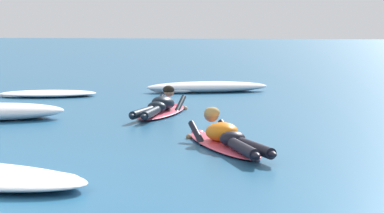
{
  "coord_description": "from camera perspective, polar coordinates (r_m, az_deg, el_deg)",
  "views": [
    {
      "loc": [
        4.25,
        -5.14,
        1.64
      ],
      "look_at": [
        2.38,
        5.31,
        0.35
      ],
      "focal_mm": 63.43,
      "sensor_mm": 36.0,
      "label": 1
    }
  ],
  "objects": [
    {
      "name": "surfer_near",
      "position": [
        9.02,
        2.82,
        -2.66
      ],
      "size": [
        1.58,
        2.43,
        0.53
      ],
      "color": "#E54C66",
      "rests_on": "ground"
    },
    {
      "name": "whitewater_mid_left",
      "position": [
        15.81,
        -12.02,
        1.07
      ],
      "size": [
        2.38,
        1.57,
        0.13
      ],
      "color": "white",
      "rests_on": "ground"
    },
    {
      "name": "ground_plane",
      "position": [
        15.81,
        -5.52,
        0.96
      ],
      "size": [
        120.0,
        120.0,
        0.0
      ],
      "primitive_type": "plane",
      "color": "#235B84"
    },
    {
      "name": "whitewater_mid_right",
      "position": [
        16.42,
        1.31,
        1.64
      ],
      "size": [
        3.06,
        1.74,
        0.26
      ],
      "color": "white",
      "rests_on": "ground"
    },
    {
      "name": "surfer_far",
      "position": [
        12.32,
        -2.65,
        -0.08
      ],
      "size": [
        0.76,
        2.53,
        0.55
      ],
      "color": "#E54C66",
      "rests_on": "ground"
    }
  ]
}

